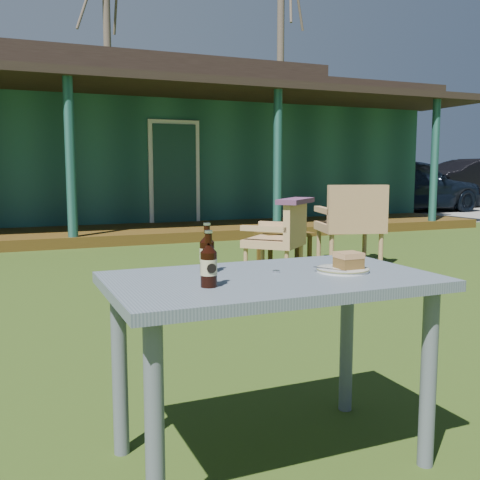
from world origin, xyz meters
name	(u,v)px	position (x,y,z in m)	size (l,w,h in m)	color
ground	(162,342)	(0.00, 0.00, 0.00)	(80.00, 80.00, 0.00)	#334916
pavilion	(45,146)	(0.00, 9.39, 1.61)	(15.80, 8.30, 3.45)	#1D4C44
gravel_strip	(452,210)	(10.50, 8.50, 0.01)	(9.00, 6.00, 0.02)	gray
tree_mid	(108,72)	(3.00, 18.50, 4.75)	(0.28, 0.28, 9.50)	brown
tree_right	(281,58)	(9.50, 17.00, 5.50)	(0.28, 0.28, 11.00)	brown
car_near	(406,185)	(8.76, 8.33, 0.72)	(1.70, 4.23, 1.44)	black
cafe_table	(271,303)	(0.00, -1.60, 0.62)	(1.20, 0.70, 0.72)	slate
plate	(343,270)	(0.29, -1.63, 0.73)	(0.20, 0.20, 0.01)	silver
cake_slice	(349,260)	(0.31, -1.64, 0.77)	(0.09, 0.09, 0.06)	brown
fork	(330,269)	(0.23, -1.64, 0.74)	(0.01, 0.14, 0.00)	silver
cola_bottle_near	(207,253)	(-0.20, -1.44, 0.80)	(0.06, 0.06, 0.19)	black
cola_bottle_far	(209,264)	(-0.28, -1.69, 0.80)	(0.06, 0.06, 0.19)	black
bottle_cap	(276,271)	(0.05, -1.54, 0.72)	(0.03, 0.03, 0.01)	silver
armchair_left	(281,235)	(1.76, 1.74, 0.43)	(0.78, 0.78, 0.77)	tan
armchair_right	(352,220)	(2.86, 2.08, 0.53)	(0.85, 0.82, 0.94)	tan
floral_throw	(296,201)	(1.86, 1.63, 0.79)	(0.64, 0.22, 0.05)	#603458
side_table	(284,237)	(2.05, 2.24, 0.34)	(0.60, 0.40, 0.40)	#503813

